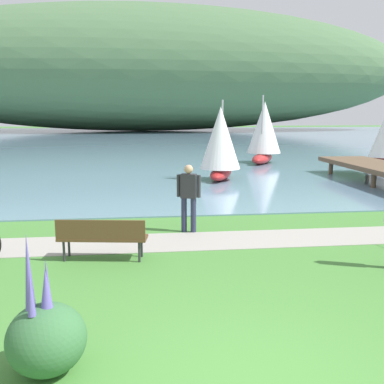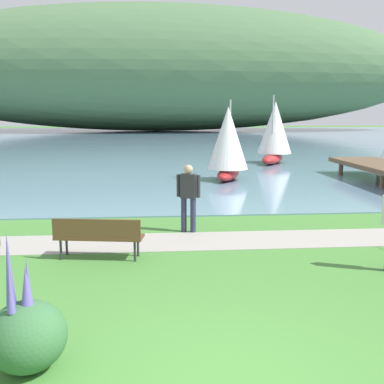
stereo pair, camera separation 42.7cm
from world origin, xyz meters
name	(u,v)px [view 1 (the left image)]	position (x,y,z in m)	size (l,w,h in m)	color
bay_water	(149,139)	(0.00, 48.10, 0.02)	(180.00, 80.00, 0.04)	#6B8EA8
distant_hillside	(142,69)	(-0.54, 71.28, 10.11)	(92.28, 28.00, 20.15)	#4C7047
shoreline_path	(193,241)	(0.00, 5.61, 0.01)	(60.00, 1.50, 0.01)	#A39E93
park_bench_near_camera	(102,236)	(-2.00, 4.49, 0.52)	(1.85, 0.74, 0.88)	brown
person_at_shoreline	(189,194)	(-0.01, 6.45, 0.98)	(0.58, 0.33, 1.71)	#282D47
echium_bush_mid_cluster	(46,337)	(-2.31, 0.54, 0.45)	(0.91, 0.91, 1.67)	#386B3D
sailboat_mid_bay	(220,143)	(2.32, 14.79, 1.69)	(2.26, 3.10, 3.51)	#B22323
sailboat_toward_hillside	(264,131)	(6.15, 21.32, 1.90)	(2.70, 3.41, 3.95)	#B22323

